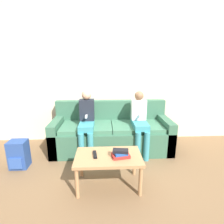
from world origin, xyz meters
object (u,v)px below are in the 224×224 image
Objects in this scene: person_left at (87,120)px; person_right at (140,120)px; couch at (112,133)px; coffee_table at (108,159)px; tv_remote at (95,155)px; backpack at (19,154)px.

person_right is (0.87, -0.00, -0.01)m from person_left.
coffee_table is (-0.09, -1.01, 0.07)m from couch.
person_left reaches higher than person_right.
tv_remote is (-0.25, -1.00, 0.14)m from couch.
couch is 1.89× the size of person_left.
coffee_table is 0.75× the size of person_left.
coffee_table is at bearing -19.73° from backpack.
coffee_table is 1.93× the size of backpack.
person_left is 0.87m from person_right.
person_right is 6.04× the size of tv_remote.
tv_remote is (-0.16, 0.01, 0.06)m from coffee_table.
backpack reaches higher than coffee_table.
couch is 11.67× the size of tv_remote.
person_right reaches higher than tv_remote.
person_left is at bearing 179.71° from person_right.
person_right is at bearing 56.42° from coffee_table.
tv_remote is at bearing -21.73° from backpack.
person_left is 6.18× the size of tv_remote.
backpack is (-1.84, -0.35, -0.38)m from person_right.
tv_remote is at bearing -131.18° from person_right.
person_left reaches higher than coffee_table.
tv_remote is 0.42× the size of backpack.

